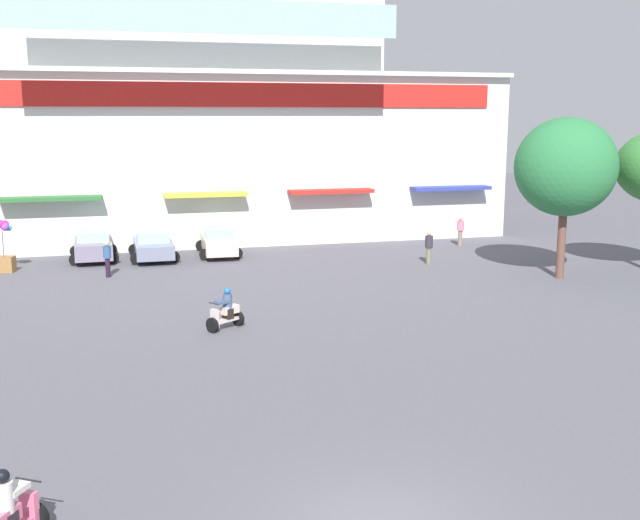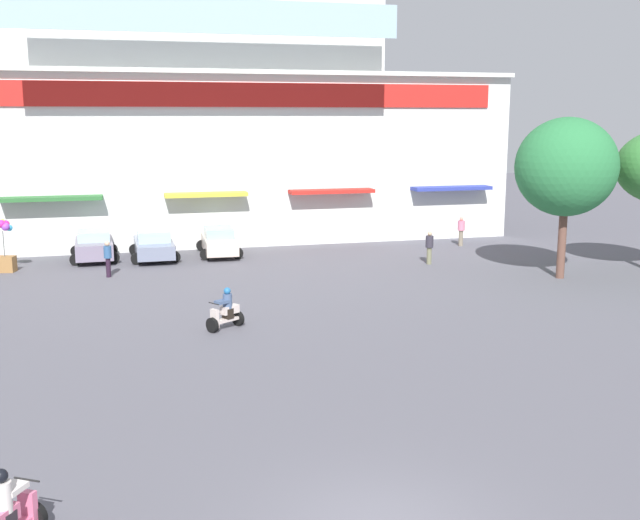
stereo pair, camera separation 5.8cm
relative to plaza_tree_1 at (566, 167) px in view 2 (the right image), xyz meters
name	(u,v)px [view 2 (the right image)]	position (x,y,z in m)	size (l,w,h in m)	color
ground_plane	(255,333)	(-15.01, -5.28, -5.02)	(128.00, 128.00, 0.00)	#595861
colonial_building	(188,91)	(-15.01, 17.30, 3.73)	(36.87, 15.31, 20.61)	silver
plaza_tree_1	(566,167)	(0.00, 0.00, 0.00)	(4.58, 4.24, 7.23)	brown
parked_car_0	(94,245)	(-20.64, 9.92, -4.25)	(2.50, 4.08, 1.51)	gray
parked_car_1	(154,245)	(-17.68, 9.47, -4.26)	(2.48, 4.35, 1.51)	slate
parked_car_2	(219,241)	(-14.29, 9.79, -4.28)	(2.32, 4.53, 1.45)	beige
scooter_rider_4	(8,515)	(-21.34, -17.23, -4.41)	(1.15, 1.42, 1.50)	black
scooter_rider_5	(226,312)	(-15.89, -4.55, -4.42)	(1.39, 1.15, 1.46)	black
pedestrian_0	(461,230)	(-0.66, 9.12, -4.09)	(0.44, 0.44, 1.65)	gray
pedestrian_1	(108,256)	(-19.91, 5.43, -4.06)	(0.49, 0.49, 1.67)	#281729
pedestrian_2	(429,246)	(-4.50, 4.56, -4.10)	(0.43, 0.43, 1.64)	#707053
balloon_vendor_cart	(4,245)	(-24.65, 7.89, -3.73)	(1.02, 0.81, 2.58)	#9D6E3D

